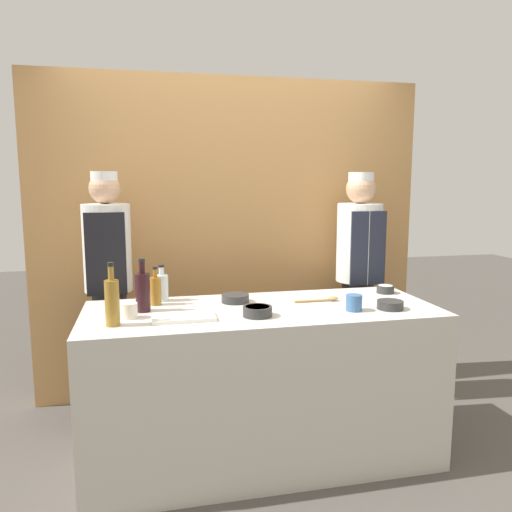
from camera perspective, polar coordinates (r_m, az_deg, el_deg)
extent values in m
plane|color=#4C4742|center=(3.24, 0.65, -21.82)|extent=(14.00, 14.00, 0.00)
cube|color=#B7844C|center=(3.88, -2.95, 2.05)|extent=(2.94, 0.18, 2.40)
cube|color=beige|center=(3.03, 0.67, -14.35)|extent=(2.02, 0.79, 0.91)
cylinder|color=#2D2D2D|center=(3.02, -2.38, -4.84)|extent=(0.17, 0.17, 0.05)
cylinder|color=#703384|center=(3.02, -2.38, -4.53)|extent=(0.14, 0.14, 0.01)
cylinder|color=#2D2D2D|center=(2.96, 15.08, -5.41)|extent=(0.15, 0.15, 0.05)
cylinder|color=orange|center=(2.96, 15.09, -5.10)|extent=(0.12, 0.12, 0.01)
cylinder|color=#2D2D2D|center=(2.71, 0.17, -6.33)|extent=(0.16, 0.16, 0.05)
cylinder|color=brown|center=(2.71, 0.17, -5.94)|extent=(0.13, 0.13, 0.02)
cylinder|color=#2D2D2D|center=(3.37, 14.57, -3.69)|extent=(0.11, 0.11, 0.05)
cylinder|color=silver|center=(3.36, 14.58, -3.40)|extent=(0.09, 0.09, 0.02)
cube|color=white|center=(2.69, -8.29, -6.93)|extent=(0.33, 0.19, 0.02)
cylinder|color=olive|center=(2.62, -16.11, -5.19)|extent=(0.07, 0.07, 0.23)
cylinder|color=olive|center=(2.59, -16.25, -1.91)|extent=(0.03, 0.03, 0.07)
cylinder|color=black|center=(2.58, -16.29, -0.91)|extent=(0.03, 0.03, 0.02)
cylinder|color=#9E661E|center=(3.00, -11.40, -3.97)|extent=(0.06, 0.06, 0.16)
cylinder|color=#9E661E|center=(2.98, -11.46, -1.95)|extent=(0.03, 0.03, 0.05)
cylinder|color=black|center=(2.97, -11.48, -1.35)|extent=(0.03, 0.03, 0.01)
cylinder|color=silver|center=(3.10, -10.71, -3.60)|extent=(0.08, 0.08, 0.16)
cylinder|color=silver|center=(3.08, -10.77, -1.70)|extent=(0.03, 0.03, 0.05)
cylinder|color=black|center=(3.07, -10.78, -1.13)|extent=(0.04, 0.04, 0.01)
cylinder|color=black|center=(2.86, -12.81, -4.09)|extent=(0.08, 0.08, 0.22)
cylinder|color=black|center=(2.83, -12.91, -1.31)|extent=(0.03, 0.03, 0.07)
cylinder|color=black|center=(2.83, -12.94, -0.47)|extent=(0.04, 0.04, 0.02)
cylinder|color=silver|center=(2.75, -14.23, -6.07)|extent=(0.08, 0.08, 0.08)
cylinder|color=#386093|center=(2.87, 11.13, -5.27)|extent=(0.09, 0.09, 0.09)
cylinder|color=#B2844C|center=(3.04, 6.48, -5.11)|extent=(0.23, 0.02, 0.02)
ellipsoid|color=#B2844C|center=(3.09, 8.82, -4.78)|extent=(0.06, 0.05, 0.02)
cylinder|color=#28282D|center=(3.60, -16.13, -10.94)|extent=(0.22, 0.22, 0.92)
cylinder|color=silver|center=(3.43, -16.64, 0.90)|extent=(0.31, 0.31, 0.58)
cube|color=black|center=(3.28, -16.80, 0.17)|extent=(0.25, 0.02, 0.53)
sphere|color=tan|center=(3.40, -16.92, 7.39)|extent=(0.20, 0.20, 0.20)
cylinder|color=white|center=(3.40, -16.98, 8.65)|extent=(0.17, 0.17, 0.07)
cylinder|color=#28282D|center=(3.90, 11.38, -9.30)|extent=(0.24, 0.24, 0.90)
cylinder|color=white|center=(3.75, 11.71, 1.51)|extent=(0.33, 0.33, 0.57)
cube|color=#232838|center=(3.61, 12.70, 0.85)|extent=(0.26, 0.02, 0.53)
sphere|color=tan|center=(3.72, 11.89, 7.53)|extent=(0.21, 0.21, 0.21)
cylinder|color=white|center=(3.72, 11.93, 8.77)|extent=(0.18, 0.18, 0.07)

